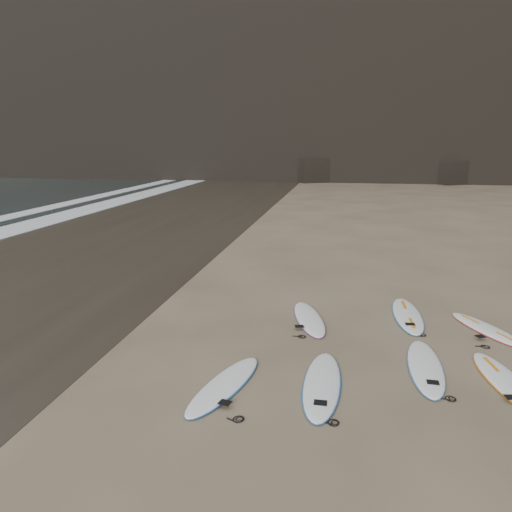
# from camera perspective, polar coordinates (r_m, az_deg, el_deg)

# --- Properties ---
(ground) EXTENTS (240.00, 240.00, 0.00)m
(ground) POSITION_cam_1_polar(r_m,az_deg,el_deg) (10.49, 21.39, -12.84)
(ground) COLOR #897559
(ground) RESTS_ON ground
(wet_sand) EXTENTS (12.00, 200.00, 0.01)m
(wet_sand) POSITION_cam_1_polar(r_m,az_deg,el_deg) (22.57, -18.81, 1.13)
(wet_sand) COLOR #383026
(wet_sand) RESTS_ON ground
(surfboard_0) EXTENTS (1.23, 2.63, 0.09)m
(surfboard_0) POSITION_cam_1_polar(r_m,az_deg,el_deg) (9.49, -3.61, -14.45)
(surfboard_0) COLOR white
(surfboard_0) RESTS_ON ground
(surfboard_1) EXTENTS (0.69, 2.75, 0.10)m
(surfboard_1) POSITION_cam_1_polar(r_m,az_deg,el_deg) (9.58, 7.57, -14.25)
(surfboard_1) COLOR white
(surfboard_1) RESTS_ON ground
(surfboard_2) EXTENTS (0.72, 2.69, 0.10)m
(surfboard_2) POSITION_cam_1_polar(r_m,az_deg,el_deg) (10.68, 18.80, -11.86)
(surfboard_2) COLOR white
(surfboard_2) RESTS_ON ground
(surfboard_3) EXTENTS (1.01, 2.62, 0.09)m
(surfboard_3) POSITION_cam_1_polar(r_m,az_deg,el_deg) (10.67, 26.65, -12.63)
(surfboard_3) COLOR white
(surfboard_3) RESTS_ON ground
(surfboard_5) EXTENTS (1.25, 2.64, 0.09)m
(surfboard_5) POSITION_cam_1_polar(r_m,az_deg,el_deg) (12.73, 6.09, -7.09)
(surfboard_5) COLOR white
(surfboard_5) RESTS_ON ground
(surfboard_6) EXTENTS (0.75, 2.79, 0.10)m
(surfboard_6) POSITION_cam_1_polar(r_m,az_deg,el_deg) (13.46, 16.93, -6.46)
(surfboard_6) COLOR white
(surfboard_6) RESTS_ON ground
(surfboard_7) EXTENTS (1.61, 2.42, 0.09)m
(surfboard_7) POSITION_cam_1_polar(r_m,az_deg,el_deg) (13.19, 24.92, -7.58)
(surfboard_7) COLOR white
(surfboard_7) RESTS_ON ground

